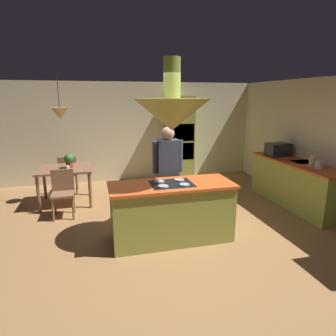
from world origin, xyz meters
name	(u,v)px	position (x,y,z in m)	size (l,w,h in m)	color
ground	(168,233)	(0.00, 0.00, 0.00)	(8.16, 8.16, 0.00)	#9E7042
wall_back	(135,132)	(0.00, 3.45, 1.27)	(6.80, 0.10, 2.55)	beige
wall_right	(325,145)	(3.25, 0.40, 1.27)	(0.10, 7.20, 2.55)	beige
kitchen_island	(172,211)	(0.00, -0.20, 0.46)	(1.88, 0.77, 0.93)	#939E42
counter_run_right	(296,183)	(2.84, 0.60, 0.46)	(0.73, 2.32, 0.91)	#939E42
oven_tower	(179,139)	(1.10, 3.04, 1.09)	(0.66, 0.62, 2.19)	#939E42
dining_table	(65,172)	(-1.70, 1.90, 0.66)	(1.08, 0.93, 0.76)	brown
person_at_island	(168,169)	(0.11, 0.46, 0.97)	(0.53, 0.23, 1.69)	tan
range_hood	(172,113)	(0.00, -0.20, 1.96)	(1.10, 1.10, 1.00)	#939E42
pendant_light_over_table	(60,113)	(-1.70, 1.90, 1.86)	(0.32, 0.32, 0.82)	#E0B266
chair_facing_island	(63,190)	(-1.70, 1.21, 0.50)	(0.40, 0.40, 0.87)	brown
chair_by_back_wall	(68,172)	(-1.70, 2.59, 0.50)	(0.40, 0.40, 0.87)	brown
potted_plant_on_table	(69,160)	(-1.60, 1.85, 0.93)	(0.20, 0.20, 0.30)	#99382D
cup_on_table	(68,168)	(-1.62, 1.67, 0.81)	(0.07, 0.07, 0.09)	white
canister_flour	(319,165)	(2.84, 0.03, 0.98)	(0.14, 0.14, 0.15)	silver
canister_sugar	(313,161)	(2.84, 0.21, 1.01)	(0.12, 0.12, 0.22)	#E0B78C
microwave_on_counter	(278,149)	(2.84, 1.29, 1.05)	(0.46, 0.36, 0.28)	#232326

